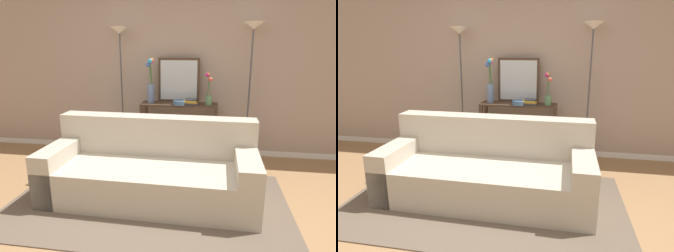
# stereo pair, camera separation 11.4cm
# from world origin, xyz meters

# --- Properties ---
(ground_plane) EXTENTS (16.00, 16.00, 0.02)m
(ground_plane) POSITION_xyz_m (0.00, 0.00, -0.01)
(ground_plane) COLOR #9E754C
(back_wall) EXTENTS (12.00, 0.15, 2.75)m
(back_wall) POSITION_xyz_m (0.00, 2.38, 1.37)
(back_wall) COLOR white
(back_wall) RESTS_ON ground
(area_rug) EXTENTS (3.02, 1.80, 0.01)m
(area_rug) POSITION_xyz_m (-0.04, 0.61, 0.01)
(area_rug) COLOR brown
(area_rug) RESTS_ON ground
(couch) EXTENTS (2.33, 1.00, 0.88)m
(couch) POSITION_xyz_m (-0.03, 0.78, 0.31)
(couch) COLOR #BCB29E
(couch) RESTS_ON ground
(console_table) EXTENTS (1.13, 0.34, 0.86)m
(console_table) POSITION_xyz_m (0.13, 2.05, 0.58)
(console_table) COLOR #473323
(console_table) RESTS_ON ground
(floor_lamp_left) EXTENTS (0.28, 0.28, 1.96)m
(floor_lamp_left) POSITION_xyz_m (-0.77, 2.08, 1.54)
(floor_lamp_left) COLOR #4C4C51
(floor_lamp_left) RESTS_ON ground
(floor_lamp_right) EXTENTS (0.28, 0.28, 2.00)m
(floor_lamp_right) POSITION_xyz_m (1.13, 2.08, 1.57)
(floor_lamp_right) COLOR #4C4C51
(floor_lamp_right) RESTS_ON ground
(wall_mirror) EXTENTS (0.62, 0.02, 0.66)m
(wall_mirror) POSITION_xyz_m (0.10, 2.19, 1.19)
(wall_mirror) COLOR #473323
(wall_mirror) RESTS_ON console_table
(vase_tall_flowers) EXTENTS (0.13, 0.12, 0.66)m
(vase_tall_flowers) POSITION_xyz_m (-0.31, 2.06, 1.13)
(vase_tall_flowers) COLOR #6B84AD
(vase_tall_flowers) RESTS_ON console_table
(vase_short_flowers) EXTENTS (0.11, 0.12, 0.47)m
(vase_short_flowers) POSITION_xyz_m (0.56, 2.02, 1.06)
(vase_short_flowers) COLOR #669E6B
(vase_short_flowers) RESTS_ON console_table
(fruit_bowl) EXTENTS (0.20, 0.20, 0.07)m
(fruit_bowl) POSITION_xyz_m (0.14, 1.95, 0.89)
(fruit_bowl) COLOR #4C7093
(fruit_bowl) RESTS_ON console_table
(book_stack) EXTENTS (0.21, 0.16, 0.08)m
(book_stack) POSITION_xyz_m (0.30, 1.96, 0.90)
(book_stack) COLOR #2D2D33
(book_stack) RESTS_ON console_table
(book_row_under_console) EXTENTS (0.45, 0.17, 0.13)m
(book_row_under_console) POSITION_xyz_m (-0.11, 2.05, 0.05)
(book_row_under_console) COLOR #1E7075
(book_row_under_console) RESTS_ON ground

